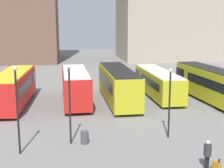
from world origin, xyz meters
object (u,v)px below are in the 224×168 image
at_px(bus_1, 76,85).
at_px(suitcase, 216,166).
at_px(bus_0, 14,87).
at_px(lamp_post_1, 170,97).
at_px(lamp_post_2, 70,98).
at_px(traveler, 207,152).
at_px(bus_2, 118,84).
at_px(bus_3, 158,82).
at_px(bus_4, 210,83).
at_px(lamp_post_0, 17,103).
at_px(trash_bin, 85,137).

bearing_deg(bus_1, suitcase, -156.89).
relative_size(bus_0, lamp_post_1, 2.18).
bearing_deg(lamp_post_2, lamp_post_1, 1.43).
relative_size(bus_1, traveler, 5.82).
xyz_separation_m(bus_2, bus_3, (4.56, 1.67, -0.29)).
distance_m(bus_0, bus_2, 10.06).
bearing_deg(bus_4, bus_1, 81.53).
distance_m(traveler, lamp_post_0, 11.14).
height_order(bus_2, bus_4, same).
xyz_separation_m(bus_4, suitcase, (-6.29, -14.59, -1.54)).
height_order(suitcase, lamp_post_2, lamp_post_2).
height_order(lamp_post_0, trash_bin, lamp_post_0).
bearing_deg(bus_0, traveler, -137.59).
xyz_separation_m(traveler, lamp_post_0, (-10.38, 3.37, 2.22)).
relative_size(bus_4, traveler, 6.96).
distance_m(bus_2, suitcase, 15.77).
bearing_deg(bus_0, bus_1, -86.62).
xyz_separation_m(bus_2, trash_bin, (-3.87, -10.67, -1.36)).
bearing_deg(traveler, bus_1, 1.22).
bearing_deg(bus_4, trash_bin, 122.21).
relative_size(suitcase, lamp_post_0, 0.14).
relative_size(bus_4, lamp_post_0, 2.09).
height_order(bus_1, lamp_post_1, lamp_post_1).
relative_size(lamp_post_0, trash_bin, 6.31).
height_order(bus_4, suitcase, bus_4).
distance_m(traveler, suitcase, 0.87).
distance_m(bus_4, traveler, 15.79).
relative_size(bus_1, lamp_post_0, 1.75).
bearing_deg(lamp_post_1, bus_4, 52.39).
height_order(bus_1, lamp_post_0, lamp_post_0).
bearing_deg(suitcase, bus_0, 17.45).
bearing_deg(suitcase, trash_bin, 32.39).
xyz_separation_m(suitcase, lamp_post_2, (-7.72, 4.89, 2.84)).
distance_m(bus_1, lamp_post_2, 10.69).
height_order(bus_2, bus_3, bus_2).
relative_size(bus_4, lamp_post_2, 2.15).
distance_m(traveler, lamp_post_1, 5.16).
xyz_separation_m(bus_4, lamp_post_1, (-7.34, -9.53, 1.10)).
relative_size(bus_0, bus_4, 0.94).
height_order(bus_4, lamp_post_0, lamp_post_0).
height_order(bus_2, suitcase, bus_2).
bearing_deg(bus_2, bus_1, 87.93).
distance_m(bus_0, bus_1, 5.86).
bearing_deg(bus_1, lamp_post_1, -151.32).
distance_m(bus_3, traveler, 16.90).
height_order(traveler, suitcase, traveler).
xyz_separation_m(lamp_post_2, trash_bin, (0.91, -0.15, -2.68)).
bearing_deg(traveler, bus_0, 17.15).
xyz_separation_m(bus_2, bus_4, (9.25, -0.83, 0.00)).
bearing_deg(suitcase, lamp_post_0, 48.36).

